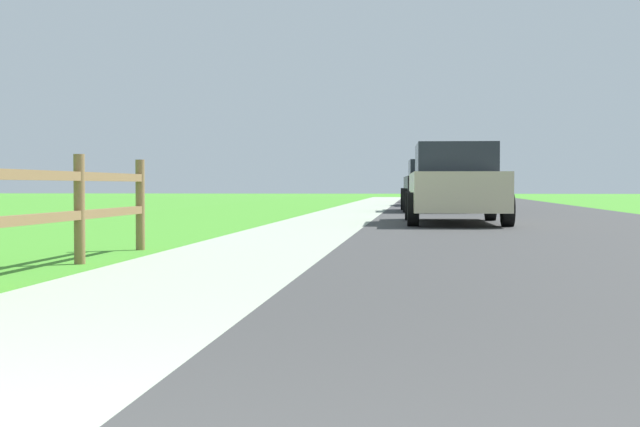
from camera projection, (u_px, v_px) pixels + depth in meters
ground_plane at (382, 213)px, 26.61m from camera, size 120.00×120.00×0.00m
road_asphalt at (500, 211)px, 28.23m from camera, size 7.00×66.00×0.01m
curb_concrete at (289, 210)px, 28.92m from camera, size 6.00×66.00×0.01m
grass_verge at (242, 210)px, 29.08m from camera, size 5.00×66.00×0.00m
parked_suv_beige at (455, 184)px, 19.30m from camera, size 2.13×5.02×1.66m
parked_car_black at (438, 185)px, 28.15m from camera, size 2.31×4.62×1.56m
parked_car_blue at (434, 186)px, 36.23m from camera, size 2.04×4.69×1.46m
parked_car_red at (435, 186)px, 43.43m from camera, size 2.15×4.26×1.45m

